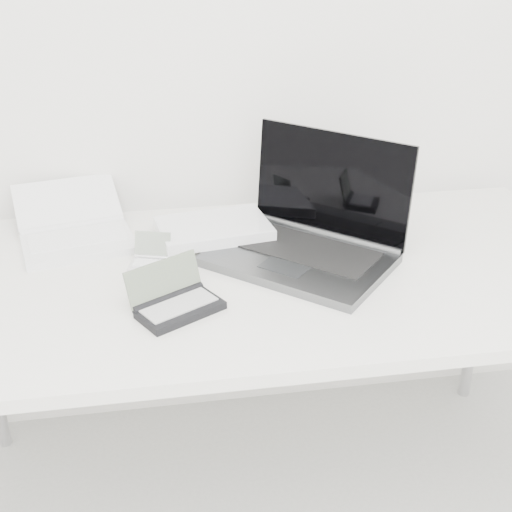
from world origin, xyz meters
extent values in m
cube|color=white|center=(0.00, 1.55, 0.71)|extent=(1.60, 0.80, 0.03)
cylinder|color=silver|center=(0.75, 1.90, 0.35)|extent=(0.04, 0.04, 0.70)
cube|color=#545659|center=(0.08, 1.57, 0.74)|extent=(0.49, 0.48, 0.02)
cube|color=black|center=(0.11, 1.60, 0.75)|extent=(0.36, 0.34, 0.00)
cube|color=black|center=(0.19, 1.69, 0.88)|extent=(0.33, 0.30, 0.26)
cylinder|color=#545659|center=(0.18, 1.67, 0.75)|extent=(0.32, 0.29, 0.02)
cube|color=#393C3F|center=(0.04, 1.52, 0.75)|extent=(0.13, 0.12, 0.00)
cube|color=white|center=(-0.10, 1.72, 0.77)|extent=(0.30, 0.22, 0.03)
cube|color=white|center=(-0.10, 1.72, 0.78)|extent=(0.29, 0.21, 0.00)
cube|color=white|center=(-0.44, 1.74, 0.74)|extent=(0.30, 0.23, 0.02)
cube|color=silver|center=(-0.44, 1.76, 0.75)|extent=(0.25, 0.15, 0.00)
cube|color=white|center=(-0.47, 1.91, 0.79)|extent=(0.29, 0.20, 0.08)
cylinder|color=white|center=(-0.46, 1.83, 0.75)|extent=(0.26, 0.07, 0.02)
cube|color=white|center=(-0.27, 1.60, 0.74)|extent=(0.10, 0.09, 0.01)
cube|color=silver|center=(-0.27, 1.60, 0.74)|extent=(0.08, 0.06, 0.00)
cube|color=#96A395|center=(-0.26, 1.65, 0.77)|extent=(0.09, 0.05, 0.06)
cylinder|color=white|center=(-0.26, 1.64, 0.74)|extent=(0.09, 0.04, 0.01)
cube|color=black|center=(-0.21, 1.39, 0.74)|extent=(0.20, 0.17, 0.02)
cube|color=#9A9A9A|center=(-0.21, 1.39, 0.75)|extent=(0.17, 0.13, 0.00)
cube|color=#606B58|center=(-0.24, 1.44, 0.79)|extent=(0.17, 0.11, 0.08)
cylinder|color=black|center=(-0.23, 1.43, 0.75)|extent=(0.16, 0.10, 0.02)
camera|label=1|loc=(-0.26, 0.10, 1.52)|focal=50.00mm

